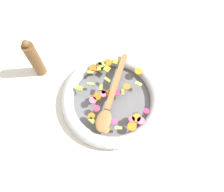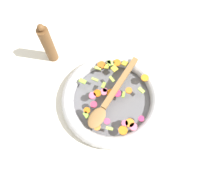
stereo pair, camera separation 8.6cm
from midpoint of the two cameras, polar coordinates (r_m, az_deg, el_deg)
ground_plane at (r=0.90m, az=-2.70°, el=-1.57°), size 4.00×4.00×0.00m
skillet at (r=0.88m, az=-2.76°, el=-1.04°), size 0.41×0.41×0.05m
chopped_vegetables at (r=0.86m, az=-2.78°, el=0.16°), size 0.30×0.33×0.01m
wooden_spoon at (r=0.84m, az=-3.25°, el=-1.03°), size 0.11×0.35×0.01m
pepper_mill at (r=0.95m, az=-22.06°, el=8.64°), size 0.05×0.05×0.21m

